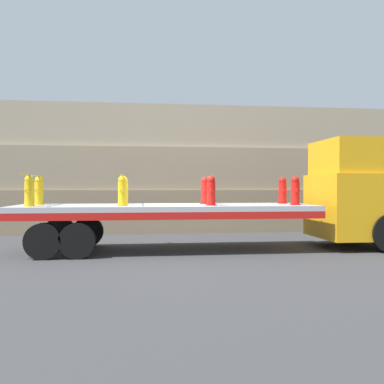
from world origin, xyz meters
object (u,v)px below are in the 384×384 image
Objects in this scene: fire_hydrant_yellow_near_1 at (122,191)px; fire_hydrant_red_far_3 at (283,191)px; truck_cab at (357,195)px; flatbed_trailer at (144,214)px; fire_hydrant_red_far_2 at (205,191)px; fire_hydrant_yellow_far_0 at (39,191)px; fire_hydrant_red_near_3 at (295,191)px; fire_hydrant_red_near_2 at (211,191)px; fire_hydrant_yellow_near_0 at (29,191)px; fire_hydrant_yellow_far_1 at (124,191)px.

fire_hydrant_yellow_near_1 is 1.00× the size of fire_hydrant_red_far_3.
truck_cab reaches higher than fire_hydrant_yellow_near_1.
flatbed_trailer is 10.30× the size of fire_hydrant_red_far_2.
flatbed_trailer is 1.06m from fire_hydrant_yellow_near_1.
fire_hydrant_yellow_far_0 is at bearing 169.69° from flatbed_trailer.
fire_hydrant_yellow_near_1 is at bearing 180.00° from fire_hydrant_red_near_3.
flatbed_trailer is 10.30× the size of fire_hydrant_red_near_3.
truck_cab is 4.71m from fire_hydrant_red_near_2.
fire_hydrant_yellow_near_0 is at bearing -167.30° from fire_hydrant_red_far_2.
fire_hydrant_yellow_far_0 is 2.49m from fire_hydrant_yellow_far_1.
fire_hydrant_red_far_3 is (-2.19, 0.56, 0.13)m from truck_cab.
fire_hydrant_yellow_near_0 and fire_hydrant_yellow_far_1 have the same top height.
truck_cab reaches higher than fire_hydrant_red_near_3.
fire_hydrant_yellow_far_0 is at bearing 180.00° from fire_hydrant_yellow_far_1.
fire_hydrant_red_near_2 is at bearing -90.00° from fire_hydrant_red_far_2.
flatbed_trailer is 10.30× the size of fire_hydrant_yellow_far_0.
fire_hydrant_yellow_far_1 is 2.49m from fire_hydrant_red_far_2.
fire_hydrant_yellow_near_1 and fire_hydrant_red_near_3 have the same top height.
fire_hydrant_red_far_3 is (7.47, 0.00, 0.00)m from fire_hydrant_yellow_far_0.
flatbed_trailer is at bearing 43.37° from fire_hydrant_yellow_near_1.
fire_hydrant_red_near_3 is (2.49, 0.00, 0.00)m from fire_hydrant_red_near_2.
truck_cab is at bearing -4.48° from fire_hydrant_yellow_far_1.
fire_hydrant_yellow_near_0 is 1.12m from fire_hydrant_yellow_far_0.
truck_cab reaches higher than fire_hydrant_red_far_2.
fire_hydrant_yellow_far_0 and fire_hydrant_yellow_near_1 have the same top height.
fire_hydrant_yellow_near_1 and fire_hydrant_red_near_2 have the same top height.
fire_hydrant_red_far_2 is at bearing 0.00° from fire_hydrant_yellow_far_0.
flatbed_trailer is 3.21m from fire_hydrant_yellow_near_0.
fire_hydrant_yellow_near_0 is 1.00× the size of fire_hydrant_red_near_2.
fire_hydrant_yellow_near_1 is 2.49m from fire_hydrant_red_near_2.
fire_hydrant_red_far_2 is 1.00× the size of fire_hydrant_red_near_3.
fire_hydrant_yellow_near_0 is 1.00× the size of fire_hydrant_yellow_far_0.
fire_hydrant_red_near_2 is (4.98, 0.00, 0.00)m from fire_hydrant_yellow_near_0.
fire_hydrant_yellow_near_1 is 1.00× the size of fire_hydrant_red_near_2.
truck_cab is 3.93× the size of fire_hydrant_yellow_far_0.
fire_hydrant_yellow_far_1 is 1.00× the size of fire_hydrant_red_far_2.
fire_hydrant_red_near_2 and fire_hydrant_red_far_2 have the same top height.
fire_hydrant_yellow_near_1 and fire_hydrant_red_far_2 have the same top height.
fire_hydrant_yellow_near_0 is 1.00× the size of fire_hydrant_red_far_3.
fire_hydrant_red_near_3 is at bearing -8.55° from fire_hydrant_yellow_far_0.
fire_hydrant_yellow_far_0 and fire_hydrant_red_far_2 have the same top height.
flatbed_trailer is at bearing -172.71° from fire_hydrant_red_far_3.
fire_hydrant_yellow_near_0 reaches higher than flatbed_trailer.
fire_hydrant_yellow_near_1 is (2.49, 0.00, 0.00)m from fire_hydrant_yellow_near_0.
fire_hydrant_yellow_near_0 is 7.55m from fire_hydrant_red_far_3.
fire_hydrant_red_near_2 and fire_hydrant_red_far_3 have the same top height.
fire_hydrant_red_far_3 is at bearing 165.61° from truck_cab.
fire_hydrant_red_far_2 is at bearing 155.73° from fire_hydrant_red_near_3.
fire_hydrant_yellow_far_0 is 1.00× the size of fire_hydrant_red_far_3.
fire_hydrant_yellow_far_0 and fire_hydrant_red_near_2 have the same top height.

